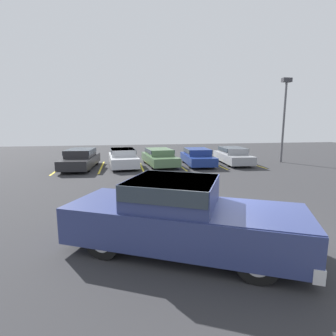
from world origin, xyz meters
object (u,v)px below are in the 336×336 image
(parked_sedan_c, at_px, (159,156))
(parked_sedan_d, at_px, (197,156))
(pickup_truck, at_px, (184,216))
(parked_sedan_e, at_px, (233,155))
(light_post, at_px, (285,109))
(parked_sedan_a, at_px, (81,158))
(parked_sedan_b, at_px, (123,157))

(parked_sedan_c, xyz_separation_m, parked_sedan_d, (2.72, -0.32, -0.01))
(pickup_truck, height_order, parked_sedan_e, pickup_truck)
(parked_sedan_d, bearing_deg, light_post, 94.67)
(pickup_truck, xyz_separation_m, parked_sedan_e, (6.70, 12.54, -0.21))
(parked_sedan_c, bearing_deg, pickup_truck, -10.87)
(parked_sedan_c, height_order, parked_sedan_e, parked_sedan_e)
(parked_sedan_e, bearing_deg, light_post, 94.77)
(parked_sedan_c, relative_size, parked_sedan_e, 1.01)
(parked_sedan_c, bearing_deg, light_post, 83.80)
(parked_sedan_c, height_order, light_post, light_post)
(parked_sedan_a, height_order, parked_sedan_b, parked_sedan_a)
(pickup_truck, distance_m, parked_sedan_b, 12.66)
(parked_sedan_d, xyz_separation_m, parked_sedan_e, (2.78, 0.17, 0.01))
(parked_sedan_a, xyz_separation_m, light_post, (14.82, 0.19, 3.33))
(parked_sedan_b, xyz_separation_m, parked_sedan_c, (2.57, 0.11, -0.02))
(parked_sedan_a, bearing_deg, parked_sedan_d, 94.82)
(parked_sedan_e, relative_size, light_post, 0.75)
(pickup_truck, xyz_separation_m, parked_sedan_c, (1.21, 12.69, -0.22))
(parked_sedan_b, bearing_deg, parked_sedan_a, -90.21)
(parked_sedan_b, distance_m, parked_sedan_d, 5.29)
(parked_sedan_c, height_order, parked_sedan_d, parked_sedan_d)
(pickup_truck, height_order, parked_sedan_a, pickup_truck)
(parked_sedan_a, distance_m, parked_sedan_e, 10.85)
(parked_sedan_d, bearing_deg, pickup_truck, -14.55)
(parked_sedan_a, distance_m, parked_sedan_c, 5.36)
(parked_sedan_a, relative_size, parked_sedan_e, 1.05)
(pickup_truck, xyz_separation_m, light_post, (10.67, 12.57, 3.16))
(parked_sedan_a, relative_size, parked_sedan_c, 1.04)
(parked_sedan_b, distance_m, parked_sedan_c, 2.57)
(parked_sedan_b, relative_size, parked_sedan_c, 0.98)
(parked_sedan_c, distance_m, light_post, 10.05)
(parked_sedan_c, xyz_separation_m, parked_sedan_e, (5.49, -0.15, 0.01))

